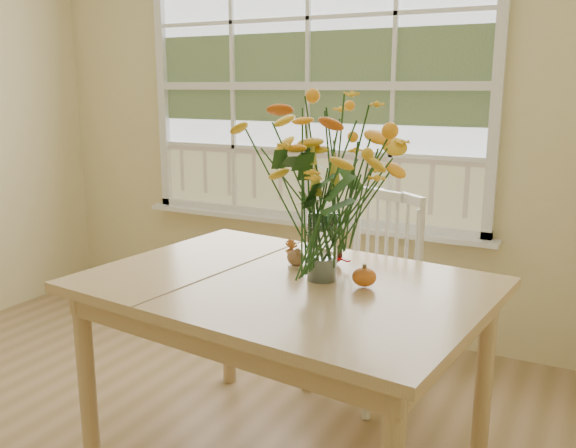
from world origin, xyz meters
The scene contains 8 objects.
wall_back centered at (0.00, 2.25, 1.35)m, with size 4.00×0.02×2.70m, color beige.
window centered at (0.00, 2.21, 1.53)m, with size 2.42×0.12×1.74m.
dining_table centered at (0.62, 0.74, 0.72)m, with size 1.62×1.24×0.81m.
windsor_chair centered at (0.69, 1.56, 0.56)m, with size 0.60×0.58×1.01m.
flower_vase centered at (0.75, 0.81, 1.21)m, with size 0.55×0.55×0.66m.
pumpkin centered at (0.93, 0.80, 0.85)m, with size 0.09×0.09×0.07m, color #CE5018.
turkey_figurine centered at (0.59, 0.90, 0.85)m, with size 0.10×0.08×0.10m.
dark_gourd centered at (0.70, 1.03, 0.85)m, with size 0.13×0.08×0.07m.
Camera 1 is at (1.68, -1.26, 1.55)m, focal length 38.00 mm.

